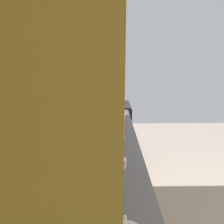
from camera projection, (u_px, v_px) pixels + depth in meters
The scene contains 6 objects.
wall_back at pixel (67, 96), 1.90m from camera, with size 4.37×0.12×2.82m, color #F1CF86.
counter_run at pixel (108, 216), 1.85m from camera, with size 3.58×0.61×0.89m.
upper_cabinets at pixel (87, 43), 1.47m from camera, with size 2.69×0.31×0.64m.
oven_range at pixel (111, 129), 3.86m from camera, with size 0.61×0.68×1.07m.
microwave at pixel (107, 121), 2.47m from camera, with size 0.46×0.40×0.28m.
bowl at pixel (118, 163), 1.75m from camera, with size 0.13×0.13×0.07m.
Camera 1 is at (-1.88, 1.30, 1.79)m, focal length 35.19 mm.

